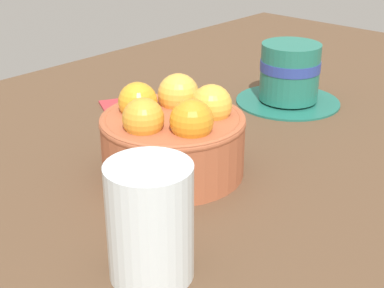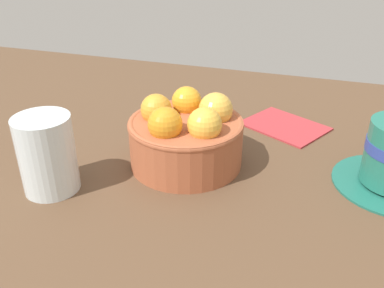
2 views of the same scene
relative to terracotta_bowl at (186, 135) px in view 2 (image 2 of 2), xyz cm
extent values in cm
cube|color=brown|center=(0.05, 0.00, -6.33)|extent=(157.62, 88.34, 3.66)
cylinder|color=#AD5938|center=(0.05, 0.00, -1.17)|extent=(15.76, 15.76, 6.66)
torus|color=#AD5938|center=(0.05, 0.00, 1.75)|extent=(15.96, 15.96, 1.00)
sphere|color=gold|center=(4.34, -0.07, 3.26)|extent=(4.35, 4.35, 4.35)
sphere|color=orange|center=(1.45, 4.06, 3.26)|extent=(4.53, 4.53, 4.53)
sphere|color=#F7B63F|center=(-3.39, 2.58, 3.26)|extent=(4.51, 4.51, 4.51)
sphere|color=#F4B545|center=(-3.47, -2.47, 3.26)|extent=(4.78, 4.78, 4.78)
sphere|color=gold|center=(1.30, -4.11, 3.26)|extent=(4.35, 4.35, 4.35)
cylinder|color=silver|center=(14.44, 11.40, 0.51)|extent=(7.05, 7.05, 10.04)
cube|color=#B23338|center=(-11.93, -16.54, -4.20)|extent=(15.83, 14.59, 0.60)
camera|label=1|loc=(40.70, 39.81, 25.00)|focal=53.07mm
camera|label=2|loc=(-16.71, 48.34, 25.84)|focal=38.68mm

